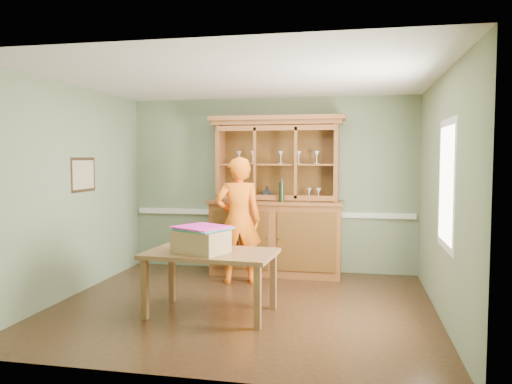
% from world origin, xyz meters
% --- Properties ---
extents(floor, '(4.50, 4.50, 0.00)m').
position_xyz_m(floor, '(0.00, 0.00, 0.00)').
color(floor, '#402914').
rests_on(floor, ground).
extents(ceiling, '(4.50, 4.50, 0.00)m').
position_xyz_m(ceiling, '(0.00, 0.00, 2.70)').
color(ceiling, white).
rests_on(ceiling, wall_back).
extents(wall_back, '(4.50, 0.00, 4.50)m').
position_xyz_m(wall_back, '(0.00, 2.00, 1.35)').
color(wall_back, gray).
rests_on(wall_back, floor).
extents(wall_left, '(0.00, 4.00, 4.00)m').
position_xyz_m(wall_left, '(-2.25, 0.00, 1.35)').
color(wall_left, gray).
rests_on(wall_left, floor).
extents(wall_right, '(0.00, 4.00, 4.00)m').
position_xyz_m(wall_right, '(2.25, 0.00, 1.35)').
color(wall_right, gray).
rests_on(wall_right, floor).
extents(wall_front, '(4.50, 0.00, 4.50)m').
position_xyz_m(wall_front, '(0.00, -2.00, 1.35)').
color(wall_front, gray).
rests_on(wall_front, floor).
extents(chair_rail, '(4.41, 0.05, 0.08)m').
position_xyz_m(chair_rail, '(0.00, 1.98, 0.90)').
color(chair_rail, white).
rests_on(chair_rail, wall_back).
extents(framed_map, '(0.03, 0.60, 0.46)m').
position_xyz_m(framed_map, '(-2.23, 0.30, 1.55)').
color(framed_map, '#312113').
rests_on(framed_map, wall_left).
extents(window_panel, '(0.03, 0.96, 1.36)m').
position_xyz_m(window_panel, '(2.23, -0.30, 1.50)').
color(window_panel, white).
rests_on(window_panel, wall_right).
extents(china_hutch, '(2.04, 0.67, 2.40)m').
position_xyz_m(china_hutch, '(0.13, 1.73, 0.84)').
color(china_hutch, brown).
rests_on(china_hutch, floor).
extents(dining_table, '(1.49, 0.96, 0.72)m').
position_xyz_m(dining_table, '(-0.28, -0.37, 0.64)').
color(dining_table, brown).
rests_on(dining_table, floor).
extents(cardboard_box, '(0.65, 0.58, 0.25)m').
position_xyz_m(cardboard_box, '(-0.37, -0.47, 0.85)').
color(cardboard_box, '#9B7F4F').
rests_on(cardboard_box, dining_table).
extents(kite_stack, '(0.67, 0.67, 0.04)m').
position_xyz_m(kite_stack, '(-0.37, -0.42, 0.99)').
color(kite_stack, green).
rests_on(kite_stack, cardboard_box).
extents(person, '(0.75, 0.60, 1.79)m').
position_xyz_m(person, '(-0.31, 1.08, 0.89)').
color(person, orange).
rests_on(person, floor).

